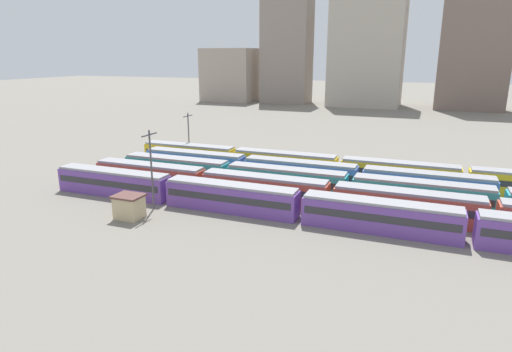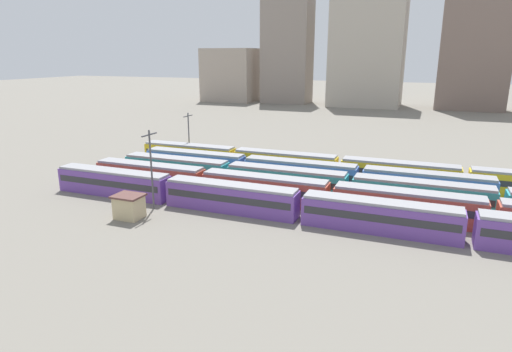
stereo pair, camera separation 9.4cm
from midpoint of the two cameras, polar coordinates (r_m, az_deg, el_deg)
ground_plane at (r=72.19m, az=-8.78°, el=-0.64°), size 600.00×600.00×0.00m
train_track_0 at (r=52.58m, az=15.81°, el=-5.04°), size 93.60×3.06×3.75m
train_track_1 at (r=58.36m, az=9.78°, el=-2.62°), size 74.70×3.06×3.75m
train_track_2 at (r=63.00m, az=12.12°, el=-1.39°), size 74.70×3.06×3.75m
train_track_3 at (r=69.72m, az=5.70°, el=0.51°), size 55.80×3.06×3.75m
train_track_4 at (r=72.40m, az=18.13°, el=0.37°), size 93.60×3.06×3.75m
catenary_pole_0 at (r=58.58m, az=-13.54°, el=1.26°), size 0.24×3.20×10.61m
catenary_pole_1 at (r=85.77m, az=-8.82°, el=5.44°), size 0.24×3.20×9.23m
signal_hut at (r=57.08m, az=-16.26°, el=-3.82°), size 3.60×3.00×3.04m
distant_building_0 at (r=201.89m, az=-3.14°, el=13.04°), size 22.59×21.32×22.83m
distant_building_1 at (r=192.47m, az=4.04°, el=16.20°), size 19.86×13.27×44.92m
distant_building_2 at (r=185.06m, az=14.31°, el=15.83°), size 27.57×21.61×45.05m
distant_building_3 at (r=183.85m, az=26.75°, el=15.61°), size 24.07×12.12×50.71m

